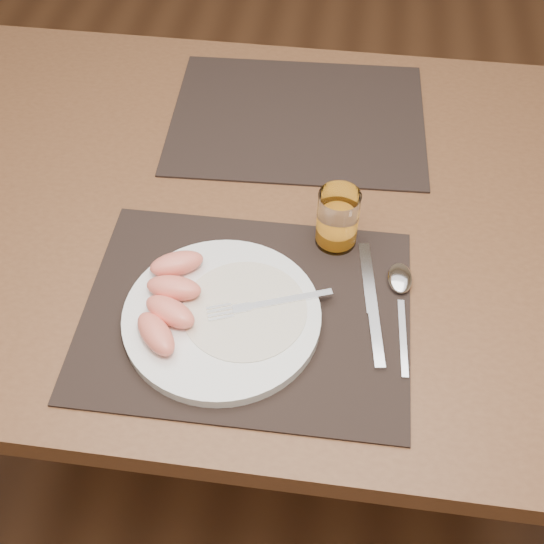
{
  "coord_description": "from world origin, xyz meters",
  "views": [
    {
      "loc": [
        0.1,
        -0.77,
        1.51
      ],
      "look_at": [
        0.02,
        -0.16,
        0.77
      ],
      "focal_mm": 45.0,
      "sensor_mm": 36.0,
      "label": 1
    }
  ],
  "objects": [
    {
      "name": "fork",
      "position": [
        0.01,
        -0.22,
        0.77
      ],
      "size": [
        0.17,
        0.08,
        0.0
      ],
      "color": "silver",
      "rests_on": "plate"
    },
    {
      "name": "spoon",
      "position": [
        0.2,
        -0.15,
        0.76
      ],
      "size": [
        0.04,
        0.19,
        0.01
      ],
      "color": "silver",
      "rests_on": "placemat_near"
    },
    {
      "name": "placemat_near",
      "position": [
        -0.01,
        -0.22,
        0.75
      ],
      "size": [
        0.45,
        0.35,
        0.0
      ],
      "primitive_type": "cube",
      "rotation": [
        0.0,
        0.0,
        0.01
      ],
      "color": "black",
      "rests_on": "table"
    },
    {
      "name": "plate",
      "position": [
        -0.04,
        -0.24,
        0.76
      ],
      "size": [
        0.27,
        0.27,
        0.02
      ],
      "primitive_type": "cylinder",
      "color": "white",
      "rests_on": "placemat_near"
    },
    {
      "name": "grapefruit_wedges",
      "position": [
        -0.11,
        -0.24,
        0.79
      ],
      "size": [
        0.1,
        0.19,
        0.03
      ],
      "color": "#F67E64",
      "rests_on": "plate"
    },
    {
      "name": "juice_glass",
      "position": [
        0.1,
        -0.07,
        0.8
      ],
      "size": [
        0.06,
        0.06,
        0.09
      ],
      "color": "white",
      "rests_on": "placemat_near"
    },
    {
      "name": "ground",
      "position": [
        0.0,
        0.0,
        0.0
      ],
      "size": [
        5.0,
        5.0,
        0.0
      ],
      "primitive_type": "plane",
      "color": "#56331D",
      "rests_on": "ground"
    },
    {
      "name": "table",
      "position": [
        0.0,
        0.0,
        0.67
      ],
      "size": [
        1.4,
        0.9,
        0.75
      ],
      "color": "brown",
      "rests_on": "ground"
    },
    {
      "name": "knife",
      "position": [
        0.16,
        -0.2,
        0.76
      ],
      "size": [
        0.05,
        0.22,
        0.01
      ],
      "color": "silver",
      "rests_on": "placemat_near"
    },
    {
      "name": "placemat_far",
      "position": [
        0.01,
        0.22,
        0.75
      ],
      "size": [
        0.47,
        0.37,
        0.0
      ],
      "primitive_type": "cube",
      "rotation": [
        0.0,
        0.0,
        0.05
      ],
      "color": "black",
      "rests_on": "table"
    },
    {
      "name": "plate_dressing",
      "position": [
        -0.01,
        -0.23,
        0.77
      ],
      "size": [
        0.17,
        0.17,
        0.0
      ],
      "color": "white",
      "rests_on": "plate"
    }
  ]
}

